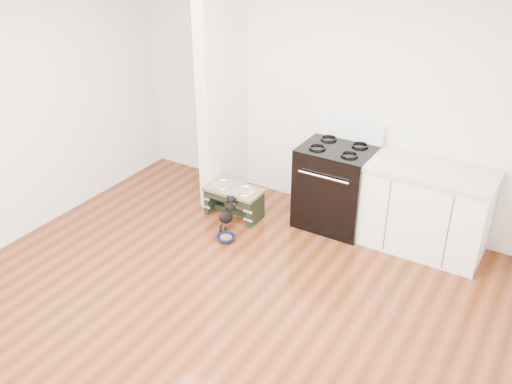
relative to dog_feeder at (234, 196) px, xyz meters
name	(u,v)px	position (x,y,z in m)	size (l,w,h in m)	color
ground	(202,326)	(0.79, -1.70, -0.25)	(5.00, 5.00, 0.00)	#48200C
room_shell	(192,154)	(0.79, -1.70, 1.37)	(5.00, 5.00, 5.00)	silver
partition_wall	(222,87)	(-0.39, 0.40, 1.10)	(0.15, 0.80, 2.70)	silver
oven_range	(336,185)	(1.04, 0.45, 0.22)	(0.76, 0.69, 1.14)	black
cabinet_run	(426,209)	(2.02, 0.47, 0.20)	(1.24, 0.64, 0.91)	white
dog_feeder	(234,196)	(0.00, 0.00, 0.00)	(0.65, 0.35, 0.37)	black
puppy	(228,213)	(0.12, -0.30, -0.04)	(0.11, 0.33, 0.40)	black
floor_bowl	(226,238)	(0.21, -0.49, -0.22)	(0.23, 0.23, 0.06)	#0C1256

